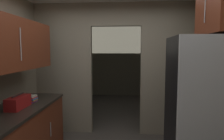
# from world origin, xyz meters

# --- Properties ---
(kitchen_partition) EXTENTS (3.15, 0.12, 2.59)m
(kitchen_partition) POSITION_xyz_m (-0.02, 1.69, 1.37)
(kitchen_partition) COLOR gray
(kitchen_partition) RESTS_ON ground
(adjoining_room_shell) EXTENTS (3.15, 3.50, 2.59)m
(adjoining_room_shell) POSITION_xyz_m (0.00, 3.95, 1.30)
(adjoining_room_shell) COLOR gray
(adjoining_room_shell) RESTS_ON ground
(refrigerator) EXTENTS (0.71, 0.74, 1.84)m
(refrigerator) POSITION_xyz_m (1.16, 0.19, 0.92)
(refrigerator) COLOR black
(refrigerator) RESTS_ON ground
(upper_cabinet_counterside) EXTENTS (0.36, 1.95, 0.68)m
(upper_cabinet_counterside) POSITION_xyz_m (-1.23, 0.13, 1.75)
(upper_cabinet_counterside) COLOR maroon
(upper_cabinet_fridgeside) EXTENTS (0.36, 0.78, 0.70)m
(upper_cabinet_fridgeside) POSITION_xyz_m (1.39, 0.30, 2.22)
(upper_cabinet_fridgeside) COLOR maroon
(boombox) EXTENTS (0.18, 0.40, 0.19)m
(boombox) POSITION_xyz_m (-1.20, 0.28, 0.98)
(boombox) COLOR maroon
(boombox) RESTS_ON lower_cabinet_run
(book_stack) EXTENTS (0.15, 0.17, 0.10)m
(book_stack) POSITION_xyz_m (-1.18, 0.62, 0.94)
(book_stack) COLOR #8C3893
(book_stack) RESTS_ON lower_cabinet_run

